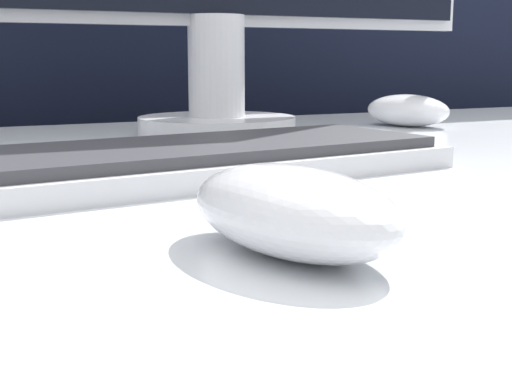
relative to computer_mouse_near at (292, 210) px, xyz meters
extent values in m
cube|color=black|center=(-0.02, 0.80, -0.09)|extent=(5.00, 0.03, 1.39)
ellipsoid|color=white|center=(0.00, 0.00, 0.00)|extent=(0.08, 0.13, 0.04)
cube|color=silver|center=(0.02, 0.21, -0.01)|extent=(0.42, 0.19, 0.02)
cube|color=#38383D|center=(0.02, 0.21, 0.00)|extent=(0.40, 0.17, 0.01)
cylinder|color=silver|center=(0.16, 0.47, -0.01)|extent=(0.17, 0.17, 0.02)
cylinder|color=silver|center=(0.16, 0.47, 0.06)|extent=(0.06, 0.06, 0.11)
ellipsoid|color=white|center=(0.41, 0.45, 0.00)|extent=(0.10, 0.13, 0.04)
camera|label=1|loc=(-0.14, -0.26, 0.06)|focal=50.00mm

